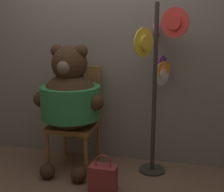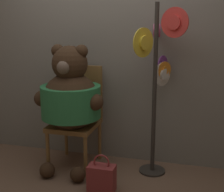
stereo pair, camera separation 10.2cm
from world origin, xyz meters
TOP-DOWN VIEW (x-y plane):
  - ground_plane at (0.00, 0.00)m, footprint 14.00×14.00m
  - wall_back at (0.00, 0.69)m, footprint 8.00×0.10m
  - chair at (-0.31, 0.41)m, footprint 0.49×0.54m
  - teddy_bear at (-0.31, 0.22)m, footprint 0.76×0.67m
  - hat_display_rack at (0.58, 0.39)m, footprint 0.49×0.55m
  - handbag_on_ground at (0.15, -0.16)m, footprint 0.26×0.15m

SIDE VIEW (x-z plane):
  - ground_plane at x=0.00m, z-range 0.00..0.00m
  - handbag_on_ground at x=0.15m, z-range -0.05..0.32m
  - chair at x=-0.31m, z-range 0.02..1.13m
  - teddy_bear at x=-0.31m, z-range 0.12..1.48m
  - hat_display_rack at x=0.58m, z-range 0.21..1.97m
  - wall_back at x=0.00m, z-range 0.00..2.44m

